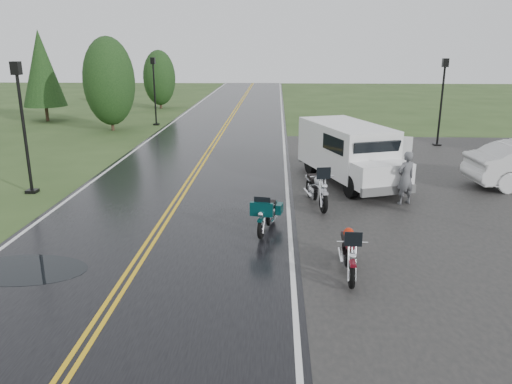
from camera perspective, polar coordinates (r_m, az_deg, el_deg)
ground at (r=13.58m, az=-12.32°, el=-6.31°), size 120.00×120.00×0.00m
road at (r=22.94m, az=-6.19°, el=3.38°), size 8.00×100.00×0.04m
parking_pad at (r=19.41m, az=25.37°, el=-0.57°), size 14.00×24.00×0.03m
motorcycle_red at (r=11.06m, az=10.95°, el=-8.09°), size 0.86×2.14×1.25m
motorcycle_teal at (r=13.56m, az=0.59°, el=-3.28°), size 1.11×2.10×1.18m
motorcycle_silver at (r=15.70m, az=7.76°, el=-0.14°), size 1.29×2.56×1.44m
van_white at (r=17.51m, az=10.97°, el=2.90°), size 4.03×6.27×2.31m
person_at_van at (r=17.31m, az=16.72°, el=1.46°), size 0.77×0.66×1.79m
lamp_post_near_left at (r=19.45m, az=-24.99°, el=6.59°), size 0.40×0.40×4.69m
lamp_post_far_left at (r=34.26m, az=-11.52°, el=11.20°), size 0.38×0.38×4.46m
lamp_post_far_right at (r=28.12m, az=20.42°, el=9.56°), size 0.39×0.39×4.58m
tree_left_mid at (r=32.71m, az=-16.36°, el=11.02°), size 3.13×3.13×4.89m
tree_left_far at (r=43.58m, az=-10.95°, el=12.05°), size 2.68×2.68×4.12m
pine_left_far at (r=38.34m, az=-23.20°, el=11.96°), size 2.91×2.91×6.06m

